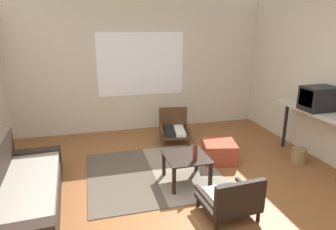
{
  "coord_description": "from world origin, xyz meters",
  "views": [
    {
      "loc": [
        -1.07,
        -3.13,
        2.17
      ],
      "look_at": [
        -0.0,
        0.84,
        0.93
      ],
      "focal_mm": 31.77,
      "sensor_mm": 36.0,
      "label": 1
    }
  ],
  "objects_px": {
    "couch": "(20,191)",
    "armchair_striped_foreground": "(231,199)",
    "console_shelf": "(314,115)",
    "glass_bottle": "(195,152)",
    "crt_television": "(320,98)",
    "coffee_table": "(186,161)",
    "wicker_basket": "(299,155)",
    "armchair_by_window": "(174,127)",
    "clay_vase": "(304,98)",
    "ottoman_orange": "(219,152)"
  },
  "relations": [
    {
      "from": "crt_television",
      "to": "coffee_table",
      "type": "bearing_deg",
      "value": -178.6
    },
    {
      "from": "armchair_by_window",
      "to": "console_shelf",
      "type": "bearing_deg",
      "value": -38.95
    },
    {
      "from": "glass_bottle",
      "to": "coffee_table",
      "type": "bearing_deg",
      "value": 112.77
    },
    {
      "from": "couch",
      "to": "console_shelf",
      "type": "bearing_deg",
      "value": 2.31
    },
    {
      "from": "glass_bottle",
      "to": "wicker_basket",
      "type": "xyz_separation_m",
      "value": [
        1.94,
        0.29,
        -0.41
      ]
    },
    {
      "from": "armchair_striped_foreground",
      "to": "clay_vase",
      "type": "xyz_separation_m",
      "value": [
        1.93,
        1.31,
        0.78
      ]
    },
    {
      "from": "console_shelf",
      "to": "glass_bottle",
      "type": "bearing_deg",
      "value": -172.15
    },
    {
      "from": "armchair_by_window",
      "to": "crt_television",
      "type": "distance_m",
      "value": 2.6
    },
    {
      "from": "wicker_basket",
      "to": "ottoman_orange",
      "type": "bearing_deg",
      "value": 162.64
    },
    {
      "from": "crt_television",
      "to": "clay_vase",
      "type": "height_order",
      "value": "crt_television"
    },
    {
      "from": "coffee_table",
      "to": "clay_vase",
      "type": "xyz_separation_m",
      "value": [
        2.17,
        0.39,
        0.68
      ]
    },
    {
      "from": "coffee_table",
      "to": "armchair_by_window",
      "type": "bearing_deg",
      "value": 79.83
    },
    {
      "from": "couch",
      "to": "coffee_table",
      "type": "relative_size",
      "value": 3.39
    },
    {
      "from": "clay_vase",
      "to": "glass_bottle",
      "type": "xyz_separation_m",
      "value": [
        -2.11,
        -0.55,
        -0.49
      ]
    },
    {
      "from": "console_shelf",
      "to": "crt_television",
      "type": "relative_size",
      "value": 2.77
    },
    {
      "from": "clay_vase",
      "to": "ottoman_orange",
      "type": "bearing_deg",
      "value": 174.67
    },
    {
      "from": "ottoman_orange",
      "to": "coffee_table",
      "type": "bearing_deg",
      "value": -145.26
    },
    {
      "from": "couch",
      "to": "ottoman_orange",
      "type": "distance_m",
      "value": 2.98
    },
    {
      "from": "crt_television",
      "to": "clay_vase",
      "type": "relative_size",
      "value": 1.72
    },
    {
      "from": "armchair_by_window",
      "to": "glass_bottle",
      "type": "xyz_separation_m",
      "value": [
        -0.23,
        -1.81,
        0.27
      ]
    },
    {
      "from": "armchair_striped_foreground",
      "to": "ottoman_orange",
      "type": "height_order",
      "value": "armchair_striped_foreground"
    },
    {
      "from": "couch",
      "to": "coffee_table",
      "type": "distance_m",
      "value": 2.18
    },
    {
      "from": "coffee_table",
      "to": "armchair_striped_foreground",
      "type": "xyz_separation_m",
      "value": [
        0.25,
        -0.92,
        -0.1
      ]
    },
    {
      "from": "couch",
      "to": "armchair_striped_foreground",
      "type": "distance_m",
      "value": 2.57
    },
    {
      "from": "couch",
      "to": "clay_vase",
      "type": "height_order",
      "value": "clay_vase"
    },
    {
      "from": "armchair_by_window",
      "to": "glass_bottle",
      "type": "height_order",
      "value": "glass_bottle"
    },
    {
      "from": "couch",
      "to": "console_shelf",
      "type": "relative_size",
      "value": 1.48
    },
    {
      "from": "console_shelf",
      "to": "armchair_by_window",
      "type": "bearing_deg",
      "value": 141.05
    },
    {
      "from": "armchair_by_window",
      "to": "crt_television",
      "type": "height_order",
      "value": "crt_television"
    },
    {
      "from": "coffee_table",
      "to": "ottoman_orange",
      "type": "bearing_deg",
      "value": 34.74
    },
    {
      "from": "console_shelf",
      "to": "clay_vase",
      "type": "height_order",
      "value": "clay_vase"
    },
    {
      "from": "console_shelf",
      "to": "crt_television",
      "type": "bearing_deg",
      "value": -92.46
    },
    {
      "from": "crt_television",
      "to": "clay_vase",
      "type": "distance_m",
      "value": 0.34
    },
    {
      "from": "couch",
      "to": "console_shelf",
      "type": "xyz_separation_m",
      "value": [
        4.35,
        0.18,
        0.58
      ]
    },
    {
      "from": "armchair_by_window",
      "to": "wicker_basket",
      "type": "bearing_deg",
      "value": -41.57
    },
    {
      "from": "clay_vase",
      "to": "wicker_basket",
      "type": "xyz_separation_m",
      "value": [
        -0.17,
        -0.26,
        -0.9
      ]
    },
    {
      "from": "couch",
      "to": "wicker_basket",
      "type": "relative_size",
      "value": 8.81
    },
    {
      "from": "coffee_table",
      "to": "armchair_by_window",
      "type": "xyz_separation_m",
      "value": [
        0.3,
        1.65,
        -0.08
      ]
    },
    {
      "from": "armchair_by_window",
      "to": "clay_vase",
      "type": "xyz_separation_m",
      "value": [
        1.88,
        -1.26,
        0.76
      ]
    },
    {
      "from": "coffee_table",
      "to": "glass_bottle",
      "type": "xyz_separation_m",
      "value": [
        0.07,
        -0.16,
        0.19
      ]
    },
    {
      "from": "coffee_table",
      "to": "crt_television",
      "type": "bearing_deg",
      "value": 1.4
    },
    {
      "from": "ottoman_orange",
      "to": "clay_vase",
      "type": "distance_m",
      "value": 1.66
    },
    {
      "from": "clay_vase",
      "to": "coffee_table",
      "type": "bearing_deg",
      "value": -169.86
    },
    {
      "from": "coffee_table",
      "to": "clay_vase",
      "type": "relative_size",
      "value": 2.08
    },
    {
      "from": "ottoman_orange",
      "to": "crt_television",
      "type": "relative_size",
      "value": 1.0
    },
    {
      "from": "armchair_by_window",
      "to": "console_shelf",
      "type": "height_order",
      "value": "console_shelf"
    },
    {
      "from": "wicker_basket",
      "to": "armchair_by_window",
      "type": "bearing_deg",
      "value": 138.43
    },
    {
      "from": "couch",
      "to": "crt_television",
      "type": "distance_m",
      "value": 4.43
    },
    {
      "from": "coffee_table",
      "to": "wicker_basket",
      "type": "relative_size",
      "value": 2.6
    },
    {
      "from": "armchair_striped_foreground",
      "to": "crt_television",
      "type": "xyz_separation_m",
      "value": [
        1.92,
        0.97,
        0.86
      ]
    }
  ]
}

